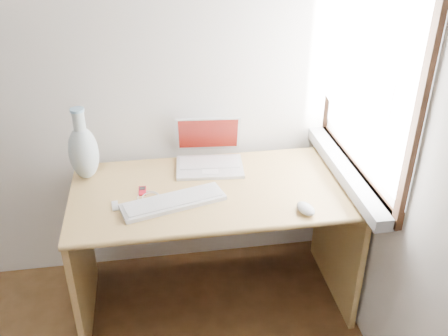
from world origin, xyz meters
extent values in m
cube|color=white|center=(1.75, 1.30, 1.32)|extent=(0.01, 0.90, 1.00)
cube|color=#939496|center=(1.69, 1.30, 0.79)|extent=(0.10, 0.96, 0.06)
cube|color=white|center=(1.67, 1.30, 1.35)|extent=(0.02, 0.84, 0.92)
cube|color=tan|center=(1.03, 1.33, 0.72)|extent=(1.39, 0.69, 0.03)
cube|color=tan|center=(0.35, 1.33, 0.35)|extent=(0.03, 0.65, 0.70)
cube|color=tan|center=(1.71, 1.33, 0.35)|extent=(0.03, 0.65, 0.70)
cube|color=tan|center=(1.03, 1.66, 0.47)|extent=(1.33, 0.03, 0.46)
cube|color=silver|center=(1.04, 1.52, 0.74)|extent=(0.36, 0.27, 0.02)
cube|color=white|center=(1.04, 1.52, 0.75)|extent=(0.32, 0.16, 0.00)
cube|color=silver|center=(1.04, 1.64, 0.86)|extent=(0.35, 0.12, 0.22)
cube|color=maroon|center=(1.04, 1.64, 0.86)|extent=(0.32, 0.10, 0.19)
cube|color=white|center=(0.83, 1.22, 0.74)|extent=(0.51, 0.27, 0.02)
cube|color=white|center=(0.83, 1.22, 0.76)|extent=(0.47, 0.23, 0.00)
ellipsoid|color=silver|center=(1.41, 1.05, 0.75)|extent=(0.10, 0.13, 0.04)
cube|color=red|center=(0.69, 1.35, 0.74)|extent=(0.04, 0.08, 0.01)
cube|color=black|center=(0.69, 1.35, 0.74)|extent=(0.03, 0.03, 0.00)
torus|color=white|center=(0.71, 1.29, 0.74)|extent=(0.12, 0.12, 0.01)
cube|color=white|center=(0.56, 1.24, 0.74)|extent=(0.04, 0.08, 0.01)
ellipsoid|color=silver|center=(0.41, 1.53, 0.87)|extent=(0.15, 0.15, 0.28)
cylinder|color=silver|center=(0.41, 1.53, 1.05)|extent=(0.06, 0.06, 0.11)
cylinder|color=#9AD1F6|center=(0.41, 1.53, 1.10)|extent=(0.07, 0.07, 0.01)
camera|label=1|loc=(0.76, -0.74, 2.02)|focal=40.00mm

